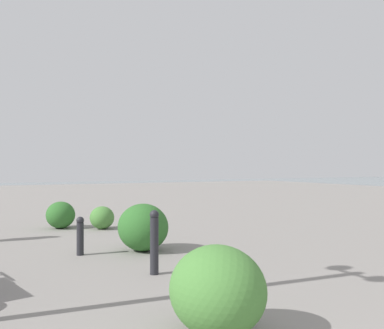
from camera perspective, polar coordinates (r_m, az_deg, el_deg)
name	(u,v)px	position (r m, az deg, el deg)	size (l,w,h in m)	color
bollard_near	(154,241)	(6.08, -5.07, -10.15)	(0.13, 0.13, 0.90)	#232328
bollard_mid	(80,235)	(7.58, -14.74, -9.10)	(0.13, 0.13, 0.66)	#232328
shrub_low	(102,218)	(10.56, -11.95, -6.97)	(0.64, 0.58, 0.55)	#477F38
shrub_round	(143,227)	(7.75, -6.57, -8.34)	(0.99, 0.89, 0.84)	#2D6628
shrub_wide	(61,215)	(10.92, -17.19, -6.46)	(0.77, 0.69, 0.65)	#2D6628
shrub_tall	(217,290)	(3.99, 3.43, -16.43)	(0.95, 0.85, 0.81)	#477F38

